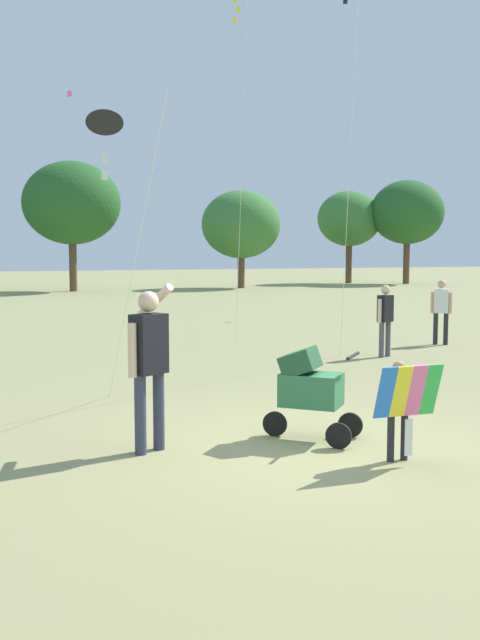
{
  "coord_description": "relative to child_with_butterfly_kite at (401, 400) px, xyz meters",
  "views": [
    {
      "loc": [
        -3.26,
        -7.22,
        2.13
      ],
      "look_at": [
        -0.57,
        0.84,
        1.3
      ],
      "focal_mm": 42.63,
      "sensor_mm": 36.0,
      "label": 1
    }
  ],
  "objects": [
    {
      "name": "child_with_butterfly_kite",
      "position": [
        0.0,
        0.0,
        0.0
      ],
      "size": [
        0.67,
        0.35,
        1.01
      ],
      "color": "#232328",
      "rests_on": "ground"
    },
    {
      "name": "person_red_shirt",
      "position": [
        5.46,
        7.64,
        0.21
      ],
      "size": [
        0.38,
        0.33,
        1.4
      ],
      "color": "#232328",
      "rests_on": "ground"
    },
    {
      "name": "kite_adult_black",
      "position": [
        -2.23,
        4.15,
        3.15
      ],
      "size": [
        0.59,
        3.17,
        3.99
      ],
      "color": "black",
      "rests_on": "ground"
    },
    {
      "name": "stroller",
      "position": [
        -0.5,
        1.08,
        -0.01
      ],
      "size": [
        1.02,
        0.93,
        1.03
      ],
      "color": "black",
      "rests_on": "ground"
    },
    {
      "name": "person_couple_left",
      "position": [
        3.41,
        6.41,
        0.2
      ],
      "size": [
        0.41,
        0.3,
        1.39
      ],
      "color": "#4C4C51",
      "rests_on": "ground"
    },
    {
      "name": "ground_plane",
      "position": [
        -0.57,
        0.75,
        -0.62
      ],
      "size": [
        120.0,
        120.0,
        0.0
      ],
      "primitive_type": "plane",
      "color": "#938E5B"
    },
    {
      "name": "person_adult_flyer",
      "position": [
        -2.28,
        1.15,
        0.39
      ],
      "size": [
        0.53,
        0.66,
        1.75
      ],
      "color": "#33384C",
      "rests_on": "ground"
    },
    {
      "name": "treeline_distant",
      "position": [
        -3.1,
        31.82,
        3.08
      ],
      "size": [
        45.82,
        7.92,
        6.1
      ],
      "color": "brown",
      "rests_on": "ground"
    }
  ]
}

